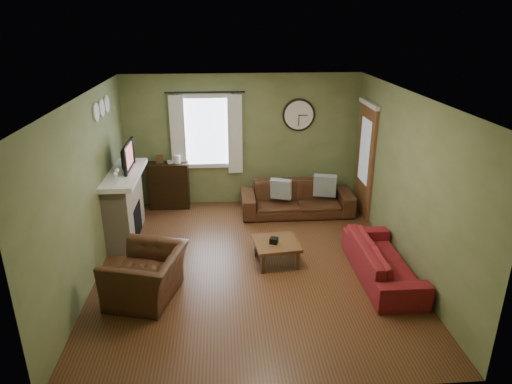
{
  "coord_description": "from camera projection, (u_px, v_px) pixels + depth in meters",
  "views": [
    {
      "loc": [
        -0.4,
        -6.17,
        3.59
      ],
      "look_at": [
        0.1,
        0.4,
        1.05
      ],
      "focal_mm": 32.0,
      "sensor_mm": 36.0,
      "label": 1
    }
  ],
  "objects": [
    {
      "name": "bookshelf",
      "position": [
        169.0,
        185.0,
        9.04
      ],
      "size": [
        0.78,
        0.33,
        0.92
      ],
      "primitive_type": null,
      "color": "black",
      "rests_on": "floor"
    },
    {
      "name": "wall_clock",
      "position": [
        299.0,
        115.0,
        8.87
      ],
      "size": [
        0.64,
        0.06,
        0.64
      ],
      "primitive_type": null,
      "color": "white",
      "rests_on": "wall_back"
    },
    {
      "name": "wall_back",
      "position": [
        243.0,
        140.0,
        9.02
      ],
      "size": [
        4.6,
        0.0,
        2.6
      ],
      "primitive_type": "cube",
      "color": "olive",
      "rests_on": "ground"
    },
    {
      "name": "wine_glass_b",
      "position": [
        117.0,
        175.0,
        7.11
      ],
      "size": [
        0.07,
        0.07,
        0.21
      ],
      "primitive_type": null,
      "color": "white",
      "rests_on": "mantel"
    },
    {
      "name": "fireplace",
      "position": [
        124.0,
        207.0,
        7.79
      ],
      "size": [
        0.4,
        1.4,
        1.1
      ],
      "primitive_type": "cube",
      "color": "tan",
      "rests_on": "floor"
    },
    {
      "name": "wall_front",
      "position": [
        270.0,
        284.0,
        4.18
      ],
      "size": [
        4.6,
        0.0,
        2.6
      ],
      "primitive_type": "cube",
      "color": "olive",
      "rests_on": "ground"
    },
    {
      "name": "sofa_brown",
      "position": [
        297.0,
        198.0,
        8.8
      ],
      "size": [
        2.13,
        0.83,
        0.62
      ],
      "primitive_type": "imported",
      "color": "#3A2112",
      "rests_on": "floor"
    },
    {
      "name": "medallion_right",
      "position": [
        107.0,
        104.0,
        7.49
      ],
      "size": [
        0.28,
        0.28,
        0.03
      ],
      "primitive_type": "cylinder",
      "color": "white",
      "rests_on": "wall_left"
    },
    {
      "name": "armchair",
      "position": [
        147.0,
        275.0,
        6.14
      ],
      "size": [
        1.15,
        1.24,
        0.68
      ],
      "primitive_type": "imported",
      "rotation": [
        0.0,
        0.0,
        -1.83
      ],
      "color": "#3A2112",
      "rests_on": "floor"
    },
    {
      "name": "wine_glass_a",
      "position": [
        115.0,
        179.0,
        6.96
      ],
      "size": [
        0.07,
        0.07,
        0.2
      ],
      "primitive_type": null,
      "color": "white",
      "rests_on": "mantel"
    },
    {
      "name": "book",
      "position": [
        167.0,
        161.0,
        8.89
      ],
      "size": [
        0.23,
        0.27,
        0.02
      ],
      "primitive_type": "imported",
      "rotation": [
        0.0,
        0.0,
        0.29
      ],
      "color": "#54371E",
      "rests_on": "bookshelf"
    },
    {
      "name": "medallion_left",
      "position": [
        96.0,
        112.0,
        6.84
      ],
      "size": [
        0.28,
        0.28,
        0.03
      ],
      "primitive_type": "cylinder",
      "color": "white",
      "rests_on": "wall_left"
    },
    {
      "name": "tv_screen",
      "position": [
        129.0,
        156.0,
        7.63
      ],
      "size": [
        0.02,
        0.62,
        0.36
      ],
      "primitive_type": "cube",
      "color": "#994C3F",
      "rests_on": "mantel"
    },
    {
      "name": "ceiling",
      "position": [
        251.0,
        95.0,
        6.13
      ],
      "size": [
        4.6,
        5.2,
        0.0
      ],
      "primitive_type": "cube",
      "color": "white",
      "rests_on": "ground"
    },
    {
      "name": "tv",
      "position": [
        124.0,
        159.0,
        7.64
      ],
      "size": [
        0.08,
        0.6,
        0.35
      ],
      "primitive_type": "imported",
      "rotation": [
        0.0,
        0.0,
        1.57
      ],
      "color": "black",
      "rests_on": "mantel"
    },
    {
      "name": "sofa_red",
      "position": [
        383.0,
        260.0,
        6.64
      ],
      "size": [
        0.72,
        1.85,
        0.54
      ],
      "primitive_type": "imported",
      "rotation": [
        0.0,
        0.0,
        1.57
      ],
      "color": "maroon",
      "rests_on": "floor"
    },
    {
      "name": "wall_right",
      "position": [
        406.0,
        182.0,
        6.76
      ],
      "size": [
        0.0,
        5.2,
        2.6
      ],
      "primitive_type": "cube",
      "color": "olive",
      "rests_on": "ground"
    },
    {
      "name": "door",
      "position": [
        365.0,
        161.0,
        8.57
      ],
      "size": [
        0.05,
        0.9,
        2.1
      ],
      "primitive_type": "cube",
      "color": "brown",
      "rests_on": "floor"
    },
    {
      "name": "pillow_left",
      "position": [
        325.0,
        186.0,
        8.78
      ],
      "size": [
        0.45,
        0.23,
        0.43
      ],
      "primitive_type": "cube",
      "rotation": [
        0.0,
        0.0,
        -0.25
      ],
      "color": "#8A999D",
      "rests_on": "sofa_brown"
    },
    {
      "name": "floor",
      "position": [
        252.0,
        265.0,
        7.07
      ],
      "size": [
        4.6,
        5.2,
        0.0
      ],
      "primitive_type": "cube",
      "color": "#52301B",
      "rests_on": "ground"
    },
    {
      "name": "medallion_mid",
      "position": [
        102.0,
        108.0,
        7.16
      ],
      "size": [
        0.28,
        0.28,
        0.03
      ],
      "primitive_type": "cylinder",
      "color": "white",
      "rests_on": "wall_left"
    },
    {
      "name": "wall_left",
      "position": [
        89.0,
        190.0,
        6.43
      ],
      "size": [
        0.0,
        5.2,
        2.6
      ],
      "primitive_type": "cube",
      "color": "olive",
      "rests_on": "ground"
    },
    {
      "name": "pillow_right",
      "position": [
        281.0,
        189.0,
        8.6
      ],
      "size": [
        0.41,
        0.25,
        0.39
      ],
      "primitive_type": "cube",
      "rotation": [
        0.0,
        0.0,
        -0.36
      ],
      "color": "#8A999D",
      "rests_on": "sofa_brown"
    },
    {
      "name": "window_pane",
      "position": [
        207.0,
        131.0,
        8.88
      ],
      "size": [
        1.0,
        0.02,
        1.3
      ],
      "primitive_type": null,
      "color": "silver",
      "rests_on": "wall_back"
    },
    {
      "name": "curtain_rod",
      "position": [
        205.0,
        92.0,
        8.51
      ],
      "size": [
        0.03,
        0.03,
        1.5
      ],
      "primitive_type": "cylinder",
      "color": "black",
      "rests_on": "wall_back"
    },
    {
      "name": "curtain_left",
      "position": [
        178.0,
        136.0,
        8.76
      ],
      "size": [
        0.28,
        0.04,
        1.55
      ],
      "primitive_type": "cube",
      "color": "silver",
      "rests_on": "wall_back"
    },
    {
      "name": "tissue_box",
      "position": [
        274.0,
        241.0,
        6.95
      ],
      "size": [
        0.15,
        0.15,
        0.09
      ],
      "primitive_type": "cube",
      "rotation": [
        0.0,
        0.0,
        -0.37
      ],
      "color": "black",
      "rests_on": "coffee_table"
    },
    {
      "name": "firebox",
      "position": [
        137.0,
        220.0,
        7.89
      ],
      "size": [
        0.04,
        0.6,
        0.55
      ],
      "primitive_type": "cube",
      "color": "black",
      "rests_on": "fireplace"
    },
    {
      "name": "mantel",
      "position": [
        123.0,
        174.0,
        7.58
      ],
      "size": [
        0.58,
        1.6,
        0.08
      ],
      "primitive_type": "cube",
      "color": "white",
      "rests_on": "fireplace"
    },
    {
      "name": "coffee_table",
      "position": [
        276.0,
        252.0,
        7.07
      ],
      "size": [
        0.74,
        0.74,
        0.35
      ],
      "primitive_type": null,
      "rotation": [
        0.0,
        0.0,
        0.12
      ],
      "color": "#54371E",
      "rests_on": "floor"
    },
    {
      "name": "curtain_right",
      "position": [
        235.0,
        135.0,
        8.84
      ],
      "size": [
        0.28,
        0.04,
        1.55
      ],
      "primitive_type": "cube",
      "color": "silver",
      "rests_on": "wall_back"
    }
  ]
}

